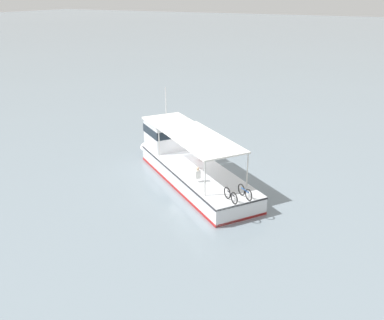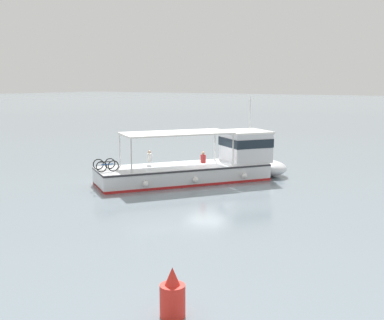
# 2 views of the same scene
# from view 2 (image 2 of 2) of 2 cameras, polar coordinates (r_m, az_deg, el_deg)

# --- Properties ---
(ground_plane) EXTENTS (400.00, 400.00, 0.00)m
(ground_plane) POSITION_cam_2_polar(r_m,az_deg,el_deg) (31.20, 1.79, -2.55)
(ground_plane) COLOR gray
(ferry_main) EXTENTS (9.93, 12.12, 5.32)m
(ferry_main) POSITION_cam_2_polar(r_m,az_deg,el_deg) (31.42, 1.72, -0.58)
(ferry_main) COLOR silver
(ferry_main) RESTS_ON ground
(channel_buoy) EXTENTS (0.70, 0.70, 1.40)m
(channel_buoy) POSITION_cam_2_polar(r_m,az_deg,el_deg) (13.77, -2.28, -15.58)
(channel_buoy) COLOR red
(channel_buoy) RESTS_ON ground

